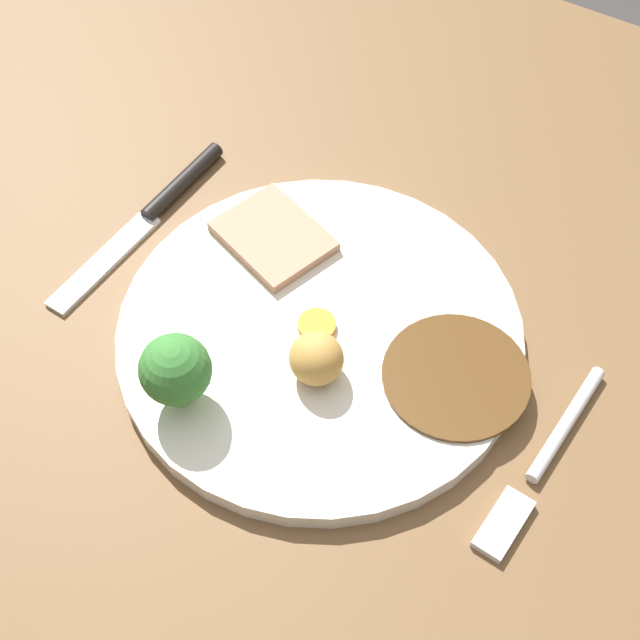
{
  "coord_description": "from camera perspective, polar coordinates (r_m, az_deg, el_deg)",
  "views": [
    {
      "loc": [
        -19.71,
        32.52,
        57.58
      ],
      "look_at": [
        -1.06,
        1.21,
        6.0
      ],
      "focal_mm": 53.72,
      "sensor_mm": 36.0,
      "label": 1
    }
  ],
  "objects": [
    {
      "name": "gravy_pool",
      "position": [
        0.63,
        8.28,
        -3.05
      ],
      "size": [
        9.65,
        9.65,
        0.3
      ],
      "primitive_type": "cylinder",
      "color": "#563819",
      "rests_on": "dinner_plate"
    },
    {
      "name": "roast_potato_left",
      "position": [
        0.61,
        -0.22,
        -2.31
      ],
      "size": [
        5.02,
        5.0,
        3.38
      ],
      "primitive_type": "ellipsoid",
      "rotation": [
        0.0,
        0.0,
        2.43
      ],
      "color": "#BC8C42",
      "rests_on": "dinner_plate"
    },
    {
      "name": "dining_table",
      "position": [
        0.68,
        -0.25,
        -0.96
      ],
      "size": [
        120.0,
        84.0,
        3.6
      ],
      "primitive_type": "cube",
      "color": "brown",
      "rests_on": "ground"
    },
    {
      "name": "meat_slice_main",
      "position": [
        0.68,
        -2.8,
        4.99
      ],
      "size": [
        9.2,
        8.19,
        0.8
      ],
      "primitive_type": "cube",
      "rotation": [
        0.0,
        0.0,
        2.81
      ],
      "color": "tan",
      "rests_on": "dinner_plate"
    },
    {
      "name": "broccoli_floret",
      "position": [
        0.59,
        -8.61,
        -2.99
      ],
      "size": [
        4.55,
        4.55,
        5.56
      ],
      "color": "#8CB766",
      "rests_on": "dinner_plate"
    },
    {
      "name": "knife",
      "position": [
        0.73,
        -9.81,
        6.48
      ],
      "size": [
        2.54,
        18.55,
        1.2
      ],
      "rotation": [
        0.0,
        0.0,
        1.51
      ],
      "color": "black",
      "rests_on": "dining_table"
    },
    {
      "name": "dinner_plate",
      "position": [
        0.65,
        -0.0,
        -0.87
      ],
      "size": [
        27.31,
        27.31,
        1.4
      ],
      "primitive_type": "cylinder",
      "color": "silver",
      "rests_on": "dining_table"
    },
    {
      "name": "fork",
      "position": [
        0.62,
        13.05,
        -8.32
      ],
      "size": [
        2.56,
        15.32,
        0.9
      ],
      "rotation": [
        0.0,
        0.0,
        1.5
      ],
      "color": "silver",
      "rests_on": "dining_table"
    },
    {
      "name": "carrot_coin_front",
      "position": [
        0.64,
        -0.19,
        -0.32
      ],
      "size": [
        2.58,
        2.58,
        0.5
      ],
      "primitive_type": "cylinder",
      "color": "orange",
      "rests_on": "dinner_plate"
    }
  ]
}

